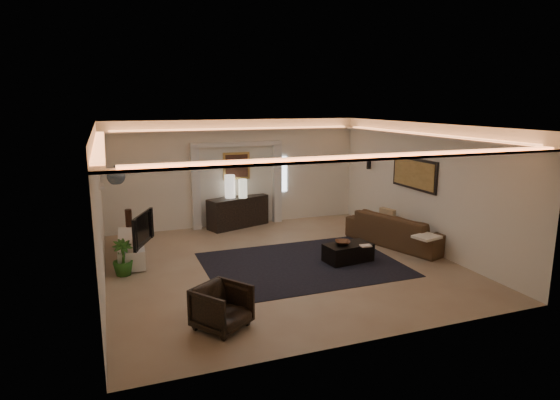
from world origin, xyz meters
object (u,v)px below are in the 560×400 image
object	(u,v)px
sofa	(399,229)
armchair	(222,307)
console	(238,212)
coffee_table	(348,252)

from	to	relation	value
sofa	armchair	bearing A→B (deg)	100.04
console	armchair	xyz separation A→B (m)	(-1.80, -5.63, -0.06)
sofa	coffee_table	xyz separation A→B (m)	(-1.73, -0.68, -0.17)
console	armchair	world-z (taller)	console
armchair	sofa	bearing A→B (deg)	-7.44
sofa	armchair	size ratio (longest dim) A/B	3.44
coffee_table	armchair	distance (m)	3.82
console	coffee_table	world-z (taller)	console
sofa	coffee_table	distance (m)	1.87
console	coffee_table	size ratio (longest dim) A/B	1.70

